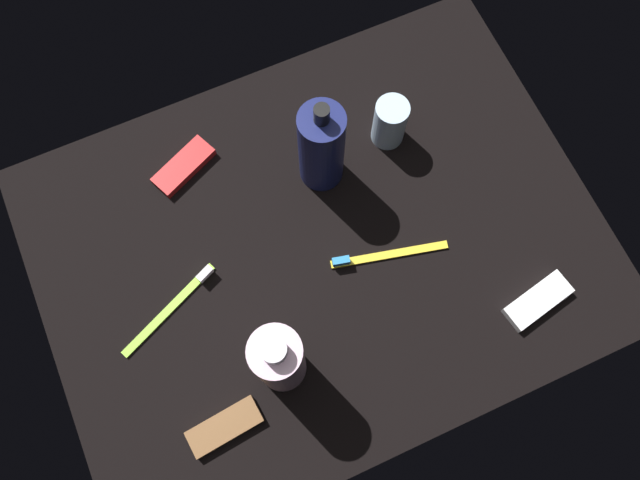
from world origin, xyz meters
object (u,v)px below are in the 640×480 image
at_px(deodorant_stick, 390,122).
at_px(snack_bar_brown, 225,427).
at_px(bodywash_bottle, 279,360).
at_px(toothbrush_yellow, 382,255).
at_px(snack_bar_white, 538,301).
at_px(lotion_bottle, 321,147).
at_px(toothbrush_lime, 175,307).
at_px(snack_bar_red, 184,166).

relative_size(deodorant_stick, snack_bar_brown, 0.86).
distance_m(bodywash_bottle, toothbrush_yellow, 0.24).
relative_size(bodywash_bottle, snack_bar_white, 1.94).
relative_size(lotion_bottle, toothbrush_lime, 1.17).
height_order(deodorant_stick, snack_bar_brown, deodorant_stick).
distance_m(toothbrush_yellow, snack_bar_white, 0.24).
height_order(toothbrush_lime, snack_bar_brown, toothbrush_lime).
bearing_deg(snack_bar_red, toothbrush_yellow, -73.16).
xyz_separation_m(lotion_bottle, bodywash_bottle, (-0.18, -0.26, 0.01)).
xyz_separation_m(toothbrush_yellow, snack_bar_red, (-0.22, 0.26, 0.00)).
relative_size(toothbrush_lime, snack_bar_red, 1.63).
height_order(deodorant_stick, toothbrush_lime, deodorant_stick).
xyz_separation_m(toothbrush_lime, snack_bar_brown, (0.00, -0.19, 0.00)).
distance_m(snack_bar_white, snack_bar_brown, 0.49).
bearing_deg(snack_bar_red, snack_bar_white, -69.87).
bearing_deg(snack_bar_white, bodywash_bottle, 159.10).
distance_m(bodywash_bottle, snack_bar_red, 0.36).
xyz_separation_m(deodorant_stick, toothbrush_lime, (-0.41, -0.13, -0.04)).
distance_m(toothbrush_lime, snack_bar_red, 0.22).
height_order(toothbrush_lime, snack_bar_red, toothbrush_lime).
xyz_separation_m(deodorant_stick, snack_bar_white, (0.08, -0.34, -0.04)).
bearing_deg(snack_bar_red, bodywash_bottle, -110.62).
distance_m(lotion_bottle, snack_bar_brown, 0.42).
xyz_separation_m(bodywash_bottle, toothbrush_lime, (-0.11, 0.14, -0.09)).
relative_size(lotion_bottle, snack_bar_white, 1.91).
height_order(lotion_bottle, toothbrush_yellow, lotion_bottle).
bearing_deg(toothbrush_yellow, snack_bar_brown, -156.35).
distance_m(toothbrush_lime, snack_bar_white, 0.53).
height_order(lotion_bottle, snack_bar_brown, lotion_bottle).
bearing_deg(snack_bar_brown, toothbrush_lime, 85.86).
height_order(lotion_bottle, snack_bar_white, lotion_bottle).
bearing_deg(snack_bar_brown, lotion_bottle, 41.35).
distance_m(toothbrush_yellow, snack_bar_red, 0.34).
bearing_deg(snack_bar_white, lotion_bottle, 111.31).
height_order(bodywash_bottle, toothbrush_yellow, bodywash_bottle).
distance_m(bodywash_bottle, deodorant_stick, 0.40).
distance_m(lotion_bottle, bodywash_bottle, 0.31).
distance_m(bodywash_bottle, toothbrush_lime, 0.20).
height_order(bodywash_bottle, snack_bar_brown, bodywash_bottle).
xyz_separation_m(bodywash_bottle, snack_bar_brown, (-0.11, -0.04, -0.08)).
xyz_separation_m(bodywash_bottle, snack_bar_white, (0.38, -0.06, -0.08)).
xyz_separation_m(lotion_bottle, snack_bar_white, (0.21, -0.32, -0.08)).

